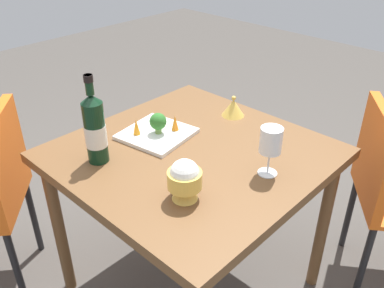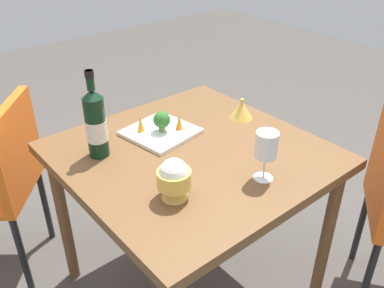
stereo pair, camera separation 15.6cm
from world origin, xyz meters
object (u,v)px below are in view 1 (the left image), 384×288
at_px(carrot_garnish_right, 136,127).
at_px(broccoli_floret, 158,122).
at_px(wine_bottle, 95,129).
at_px(serving_plate, 157,134).
at_px(carrot_garnish_left, 175,123).
at_px(rice_bowl_lid, 233,108).
at_px(rice_bowl, 185,179).
at_px(wine_glass, 271,141).

bearing_deg(carrot_garnish_right, broccoli_floret, 140.02).
bearing_deg(wine_bottle, carrot_garnish_right, -172.15).
relative_size(serving_plate, carrot_garnish_left, 4.43).
xyz_separation_m(rice_bowl_lid, carrot_garnish_right, (0.42, -0.15, 0.01)).
distance_m(carrot_garnish_left, carrot_garnish_right, 0.16).
relative_size(broccoli_floret, carrot_garnish_right, 1.29).
relative_size(rice_bowl_lid, carrot_garnish_right, 1.50).
relative_size(wine_bottle, rice_bowl, 2.33).
bearing_deg(wine_bottle, serving_plate, 176.39).
bearing_deg(wine_glass, wine_bottle, -54.41).
height_order(rice_bowl, rice_bowl_lid, rice_bowl).
bearing_deg(broccoli_floret, serving_plate, -85.62).
bearing_deg(serving_plate, rice_bowl_lid, 163.07).
relative_size(wine_glass, carrot_garnish_left, 2.77).
bearing_deg(wine_glass, rice_bowl, -20.51).
height_order(serving_plate, carrot_garnish_left, carrot_garnish_left).
bearing_deg(wine_bottle, rice_bowl, 98.44).
height_order(serving_plate, broccoli_floret, broccoli_floret).
distance_m(rice_bowl_lid, broccoli_floret, 0.37).
xyz_separation_m(rice_bowl, carrot_garnish_right, (-0.15, -0.41, -0.02)).
xyz_separation_m(rice_bowl, serving_plate, (-0.21, -0.37, -0.07)).
relative_size(wine_glass, broccoli_floret, 2.09).
bearing_deg(carrot_garnish_left, wine_glass, 92.60).
height_order(wine_glass, broccoli_floret, wine_glass).
xyz_separation_m(carrot_garnish_left, carrot_garnish_right, (0.13, -0.08, 0.00)).
height_order(wine_bottle, rice_bowl_lid, wine_bottle).
bearing_deg(wine_glass, serving_plate, -79.91).
xyz_separation_m(rice_bowl_lid, broccoli_floret, (0.35, -0.10, 0.03)).
relative_size(wine_bottle, broccoli_floret, 3.85).
height_order(rice_bowl_lid, carrot_garnish_right, rice_bowl_lid).
height_order(wine_bottle, serving_plate, wine_bottle).
height_order(wine_glass, serving_plate, wine_glass).
bearing_deg(rice_bowl_lid, wine_glass, 53.93).
bearing_deg(serving_plate, rice_bowl, 59.95).
height_order(wine_glass, carrot_garnish_right, wine_glass).
relative_size(wine_bottle, serving_plate, 1.15).
distance_m(rice_bowl, broccoli_floret, 0.41).
xyz_separation_m(rice_bowl, carrot_garnish_left, (-0.28, -0.33, -0.03)).
bearing_deg(broccoli_floret, rice_bowl, 59.15).
distance_m(serving_plate, broccoli_floret, 0.06).
xyz_separation_m(wine_glass, carrot_garnish_right, (0.15, -0.52, -0.08)).
height_order(rice_bowl, carrot_garnish_left, rice_bowl).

